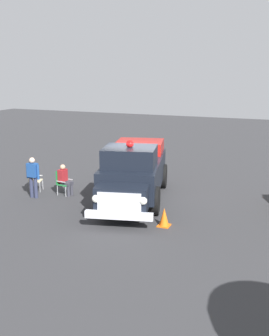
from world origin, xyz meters
TOP-DOWN VIEW (x-y plane):
  - ground_plane at (0.00, 0.00)m, footprint 60.00×60.00m
  - vintage_fire_truck at (-0.12, 0.23)m, footprint 6.29×3.58m
  - lawn_chair_near_truck at (-0.52, 3.28)m, footprint 0.57×0.56m
  - lawn_chair_spare at (-0.55, 4.73)m, footprint 0.63×0.63m
  - spectator_seated at (-0.54, 3.15)m, footprint 0.44×0.58m
  - spectator_standing at (-1.36, 4.13)m, footprint 0.29×0.65m
  - traffic_cone at (-2.32, -1.77)m, footprint 0.40×0.40m

SIDE VIEW (x-z plane):
  - ground_plane at x=0.00m, z-range 0.00..0.00m
  - traffic_cone at x=-2.32m, z-range -0.01..0.63m
  - lawn_chair_near_truck at x=-0.52m, z-range 0.08..1.10m
  - lawn_chair_spare at x=-0.55m, z-range 0.08..1.10m
  - spectator_seated at x=-0.54m, z-range 0.05..1.34m
  - spectator_standing at x=-1.36m, z-range 0.13..1.80m
  - vintage_fire_truck at x=-0.12m, z-range -0.10..2.49m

